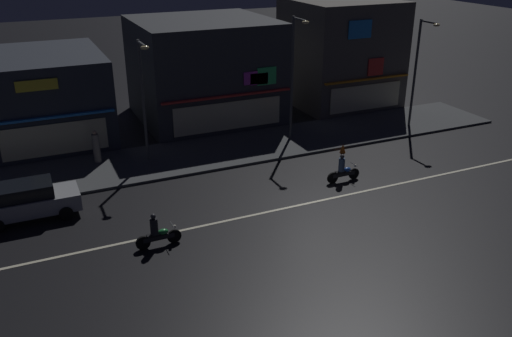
# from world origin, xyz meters

# --- Properties ---
(ground_plane) EXTENTS (140.00, 140.00, 0.00)m
(ground_plane) POSITION_xyz_m (0.00, 0.00, 0.00)
(ground_plane) COLOR black
(lane_divider_stripe) EXTENTS (32.81, 0.16, 0.01)m
(lane_divider_stripe) POSITION_xyz_m (0.00, 0.00, 0.01)
(lane_divider_stripe) COLOR beige
(lane_divider_stripe) RESTS_ON ground
(sidewalk_far) EXTENTS (34.54, 5.05, 0.14)m
(sidewalk_far) POSITION_xyz_m (0.00, 7.92, 0.07)
(sidewalk_far) COLOR #424447
(sidewalk_far) RESTS_ON ground
(storefront_left_block) EXTENTS (7.09, 8.92, 5.28)m
(storefront_left_block) POSITION_xyz_m (-10.36, 14.82, 2.64)
(storefront_left_block) COLOR #2D333D
(storefront_left_block) RESTS_ON ground
(storefront_center_block) EXTENTS (8.95, 8.90, 6.69)m
(storefront_center_block) POSITION_xyz_m (0.00, 14.81, 3.34)
(storefront_center_block) COLOR #383A3F
(storefront_center_block) RESTS_ON ground
(storefront_right_block) EXTENTS (7.18, 7.26, 7.57)m
(storefront_right_block) POSITION_xyz_m (10.36, 13.99, 3.78)
(storefront_right_block) COLOR #56514C
(storefront_right_block) RESTS_ON ground
(streetlamp_west) EXTENTS (0.44, 1.64, 6.67)m
(streetlamp_west) POSITION_xyz_m (-5.75, 8.01, 4.11)
(streetlamp_west) COLOR #47494C
(streetlamp_west) RESTS_ON sidewalk_far
(streetlamp_mid) EXTENTS (0.44, 1.64, 7.37)m
(streetlamp_mid) POSITION_xyz_m (3.26, 7.98, 4.47)
(streetlamp_mid) COLOR #47494C
(streetlamp_mid) RESTS_ON sidewalk_far
(streetlamp_east) EXTENTS (0.44, 1.64, 6.87)m
(streetlamp_east) POSITION_xyz_m (11.59, 6.85, 4.21)
(streetlamp_east) COLOR #47494C
(streetlamp_east) RESTS_ON sidewalk_far
(pedestrian_on_sidewalk) EXTENTS (0.39, 0.39, 1.83)m
(pedestrian_on_sidewalk) POSITION_xyz_m (-8.38, 9.06, 0.98)
(pedestrian_on_sidewalk) COLOR gray
(pedestrian_on_sidewalk) RESTS_ON sidewalk_far
(parked_car_near_kerb) EXTENTS (4.30, 1.98, 1.67)m
(parked_car_near_kerb) POSITION_xyz_m (-12.21, 3.97, 0.87)
(parked_car_near_kerb) COLOR #9EA0A5
(parked_car_near_kerb) RESTS_ON ground
(motorcycle_lead) EXTENTS (1.90, 0.60, 1.52)m
(motorcycle_lead) POSITION_xyz_m (2.77, 1.48, 0.63)
(motorcycle_lead) COLOR black
(motorcycle_lead) RESTS_ON ground
(motorcycle_following) EXTENTS (1.90, 0.60, 1.52)m
(motorcycle_following) POSITION_xyz_m (-7.59, -0.83, 0.63)
(motorcycle_following) COLOR black
(motorcycle_following) RESTS_ON ground
(traffic_cone) EXTENTS (0.36, 0.36, 0.55)m
(traffic_cone) POSITION_xyz_m (5.00, 4.90, 0.28)
(traffic_cone) COLOR orange
(traffic_cone) RESTS_ON ground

